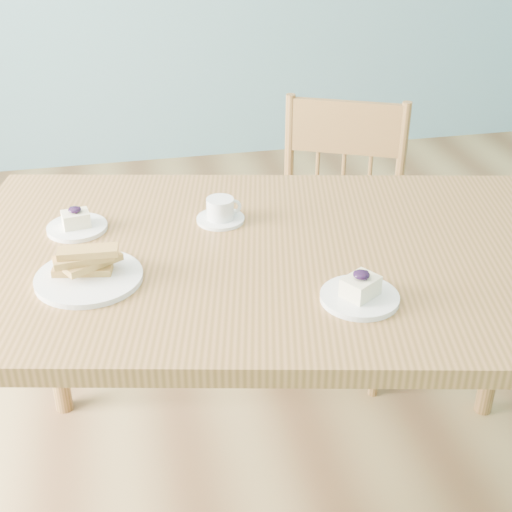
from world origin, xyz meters
TOP-DOWN VIEW (x-y plane):
  - room at (0.00, 0.00)m, footprint 5.01×5.01m
  - dining_table at (0.03, -0.19)m, footprint 1.70×1.20m
  - dining_chair at (0.39, 0.45)m, footprint 0.56×0.55m
  - cheesecake_plate_near at (0.15, -0.43)m, footprint 0.17×0.17m
  - cheesecake_plate_far at (-0.43, 0.02)m, footprint 0.15×0.15m
  - coffee_cup at (-0.08, -0.01)m, footprint 0.12×0.12m
  - biscotti_plate at (-0.41, -0.23)m, footprint 0.23×0.23m

SIDE VIEW (x-z plane):
  - dining_chair at x=0.39m, z-range 0.01..0.94m
  - dining_table at x=0.03m, z-range 0.33..1.16m
  - cheesecake_plate_far at x=-0.43m, z-range 0.81..0.88m
  - cheesecake_plate_near at x=0.15m, z-range 0.81..0.88m
  - biscotti_plate at x=-0.41m, z-range 0.81..0.89m
  - coffee_cup at x=-0.08m, z-range 0.83..0.89m
  - room at x=0.00m, z-range -0.01..2.71m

